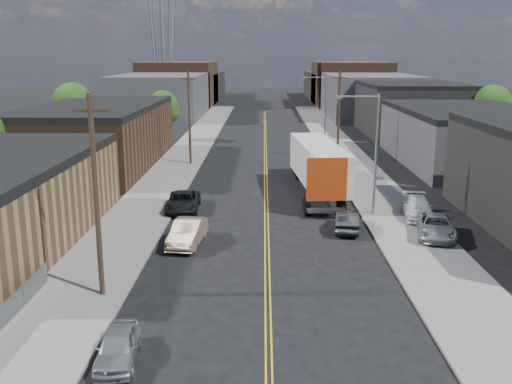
{
  "coord_description": "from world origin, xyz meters",
  "views": [
    {
      "loc": [
        -0.24,
        -16.18,
        11.7
      ],
      "look_at": [
        -0.74,
        21.9,
        2.5
      ],
      "focal_mm": 40.0,
      "sensor_mm": 36.0,
      "label": 1
    }
  ],
  "objects_px": {
    "car_left_b": "(188,233)",
    "semi_truck": "(316,163)",
    "car_right_oncoming": "(347,220)",
    "car_left_c": "(183,202)",
    "car_left_a": "(118,346)",
    "car_right_lot_b": "(417,208)",
    "car_right_lot_c": "(340,155)",
    "car_right_lot_a": "(436,226)"
  },
  "relations": [
    {
      "from": "semi_truck",
      "to": "car_right_oncoming",
      "type": "xyz_separation_m",
      "value": [
        1.12,
        -11.43,
        -1.86
      ]
    },
    {
      "from": "semi_truck",
      "to": "car_left_b",
      "type": "height_order",
      "value": "semi_truck"
    },
    {
      "from": "semi_truck",
      "to": "car_right_lot_b",
      "type": "relative_size",
      "value": 3.54
    },
    {
      "from": "car_left_a",
      "to": "car_right_oncoming",
      "type": "distance_m",
      "value": 20.62
    },
    {
      "from": "car_left_c",
      "to": "semi_truck",
      "type": "bearing_deg",
      "value": 29.14
    },
    {
      "from": "car_left_a",
      "to": "car_right_oncoming",
      "type": "height_order",
      "value": "car_right_oncoming"
    },
    {
      "from": "car_left_c",
      "to": "car_left_b",
      "type": "bearing_deg",
      "value": -82.21
    },
    {
      "from": "car_left_b",
      "to": "car_left_c",
      "type": "distance_m",
      "value": 8.12
    },
    {
      "from": "car_left_b",
      "to": "car_right_oncoming",
      "type": "xyz_separation_m",
      "value": [
        10.47,
        3.1,
        -0.08
      ]
    },
    {
      "from": "car_left_a",
      "to": "car_right_lot_a",
      "type": "distance_m",
      "value": 22.92
    },
    {
      "from": "car_left_b",
      "to": "car_right_oncoming",
      "type": "height_order",
      "value": "car_left_b"
    },
    {
      "from": "car_right_oncoming",
      "to": "car_left_c",
      "type": "bearing_deg",
      "value": -14.87
    },
    {
      "from": "semi_truck",
      "to": "car_right_lot_a",
      "type": "relative_size",
      "value": 3.43
    },
    {
      "from": "car_right_oncoming",
      "to": "car_right_lot_c",
      "type": "xyz_separation_m",
      "value": [
        2.73,
        24.76,
        0.18
      ]
    },
    {
      "from": "car_left_c",
      "to": "car_right_oncoming",
      "type": "distance_m",
      "value": 12.84
    },
    {
      "from": "car_left_a",
      "to": "car_left_b",
      "type": "bearing_deg",
      "value": 81.0
    },
    {
      "from": "car_left_a",
      "to": "car_right_lot_b",
      "type": "distance_m",
      "value": 26.27
    },
    {
      "from": "car_left_a",
      "to": "car_left_b",
      "type": "distance_m",
      "value": 14.15
    },
    {
      "from": "car_right_lot_a",
      "to": "car_right_lot_b",
      "type": "distance_m",
      "value": 4.62
    },
    {
      "from": "semi_truck",
      "to": "car_right_oncoming",
      "type": "relative_size",
      "value": 4.01
    },
    {
      "from": "car_left_b",
      "to": "semi_truck",
      "type": "bearing_deg",
      "value": 63.77
    },
    {
      "from": "car_right_lot_b",
      "to": "car_right_lot_c",
      "type": "distance_m",
      "value": 22.04
    },
    {
      "from": "car_right_oncoming",
      "to": "car_right_lot_a",
      "type": "distance_m",
      "value": 5.8
    },
    {
      "from": "car_left_b",
      "to": "car_right_lot_c",
      "type": "bearing_deg",
      "value": 71.18
    },
    {
      "from": "semi_truck",
      "to": "car_right_lot_a",
      "type": "distance_m",
      "value": 14.84
    },
    {
      "from": "car_right_lot_c",
      "to": "car_right_lot_b",
      "type": "bearing_deg",
      "value": -104.01
    },
    {
      "from": "semi_truck",
      "to": "car_right_lot_b",
      "type": "height_order",
      "value": "semi_truck"
    },
    {
      "from": "car_left_a",
      "to": "car_right_oncoming",
      "type": "relative_size",
      "value": 0.87
    },
    {
      "from": "car_left_a",
      "to": "car_left_b",
      "type": "xyz_separation_m",
      "value": [
        0.89,
        14.12,
        0.15
      ]
    },
    {
      "from": "car_right_lot_b",
      "to": "semi_truck",
      "type": "bearing_deg",
      "value": 135.34
    },
    {
      "from": "car_right_lot_c",
      "to": "semi_truck",
      "type": "bearing_deg",
      "value": -127.42
    },
    {
      "from": "car_left_c",
      "to": "car_right_lot_b",
      "type": "bearing_deg",
      "value": -8.7
    },
    {
      "from": "semi_truck",
      "to": "car_left_b",
      "type": "bearing_deg",
      "value": -127.52
    },
    {
      "from": "semi_truck",
      "to": "car_right_lot_b",
      "type": "xyz_separation_m",
      "value": [
        6.65,
        -8.53,
        -1.71
      ]
    },
    {
      "from": "car_left_b",
      "to": "car_left_c",
      "type": "height_order",
      "value": "car_left_b"
    },
    {
      "from": "car_left_a",
      "to": "car_right_lot_b",
      "type": "relative_size",
      "value": 0.77
    },
    {
      "from": "car_left_c",
      "to": "car_right_lot_c",
      "type": "bearing_deg",
      "value": 51.54
    },
    {
      "from": "car_left_a",
      "to": "car_right_lot_a",
      "type": "height_order",
      "value": "car_right_lot_a"
    },
    {
      "from": "car_left_c",
      "to": "car_right_lot_c",
      "type": "distance_m",
      "value": 24.65
    },
    {
      "from": "car_right_oncoming",
      "to": "car_right_lot_a",
      "type": "xyz_separation_m",
      "value": [
        5.53,
        -1.72,
        0.14
      ]
    },
    {
      "from": "car_right_lot_b",
      "to": "car_right_lot_c",
      "type": "xyz_separation_m",
      "value": [
        -2.8,
        21.86,
        0.03
      ]
    },
    {
      "from": "car_right_lot_c",
      "to": "car_left_a",
      "type": "bearing_deg",
      "value": -129.86
    }
  ]
}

